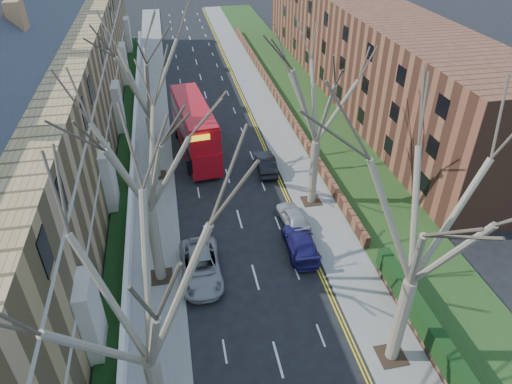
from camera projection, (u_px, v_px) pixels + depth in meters
pavement_left at (153, 121)px, 46.64m from camera, size 3.00×102.00×0.12m
pavement_right at (267, 111)px, 48.56m from camera, size 3.00×102.00×0.12m
terrace_left at (46, 108)px, 35.85m from camera, size 9.70×78.00×13.60m
flats_right at (360, 48)px, 50.90m from camera, size 13.97×54.00×10.00m
front_wall_left at (134, 155)px, 39.55m from camera, size 0.30×78.00×1.00m
grass_verge_right at (308, 107)px, 49.23m from camera, size 6.00×102.00×0.06m
tree_left_mid at (134, 282)px, 14.53m from camera, size 10.50×10.50×14.71m
tree_left_far at (140, 145)px, 22.84m from camera, size 10.15×10.15×14.22m
tree_left_dist at (142, 63)px, 32.43m from camera, size 10.50×10.50×14.71m
tree_right_mid at (431, 206)px, 17.99m from camera, size 10.50×10.50×14.71m
tree_right_far at (321, 86)px, 29.55m from camera, size 10.15×10.15×14.22m
double_decker_bus at (195, 130)px, 40.01m from camera, size 3.56×11.01×4.53m
car_left_far at (201, 267)px, 27.81m from camera, size 2.50×5.30×1.46m
car_right_near at (301, 243)px, 29.77m from camera, size 2.07×4.66×1.33m
car_right_mid at (293, 217)px, 32.13m from camera, size 1.94×4.00×1.32m
car_right_far at (266, 163)px, 38.22m from camera, size 1.70×4.29×1.39m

